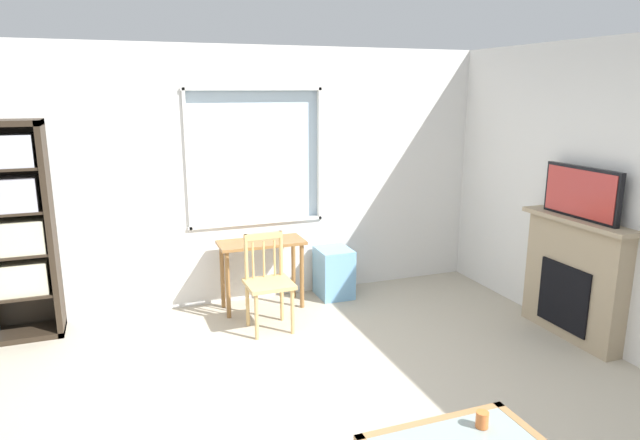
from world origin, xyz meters
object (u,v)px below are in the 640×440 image
at_px(plastic_drawer_unit, 334,272).
at_px(tv, 581,193).
at_px(fireplace, 573,278).
at_px(wooden_chair, 268,281).
at_px(desk_under_window, 262,254).
at_px(sippy_cup, 482,420).

height_order(plastic_drawer_unit, tv, tv).
height_order(plastic_drawer_unit, fireplace, fireplace).
bearing_deg(tv, plastic_drawer_unit, 133.98).
bearing_deg(wooden_chair, plastic_drawer_unit, 32.58).
distance_m(desk_under_window, fireplace, 2.93).
xyz_separation_m(wooden_chair, plastic_drawer_unit, (0.88, 0.56, -0.20)).
distance_m(desk_under_window, tv, 3.02).
xyz_separation_m(wooden_chair, sippy_cup, (0.52, -2.52, -0.01)).
distance_m(wooden_chair, fireplace, 2.75).
relative_size(plastic_drawer_unit, fireplace, 0.47).
relative_size(wooden_chair, fireplace, 0.80).
bearing_deg(desk_under_window, tv, -33.83).
height_order(wooden_chair, sippy_cup, wooden_chair).
bearing_deg(sippy_cup, fireplace, 35.22).
distance_m(desk_under_window, plastic_drawer_unit, 0.87).
bearing_deg(plastic_drawer_unit, sippy_cup, -96.62).
distance_m(fireplace, sippy_cup, 2.44).
xyz_separation_m(fireplace, tv, (-0.02, -0.00, 0.77)).
relative_size(desk_under_window, tv, 1.08).
bearing_deg(desk_under_window, fireplace, -33.63).
xyz_separation_m(plastic_drawer_unit, tv, (1.62, -1.67, 1.07)).
bearing_deg(tv, sippy_cup, -144.53).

